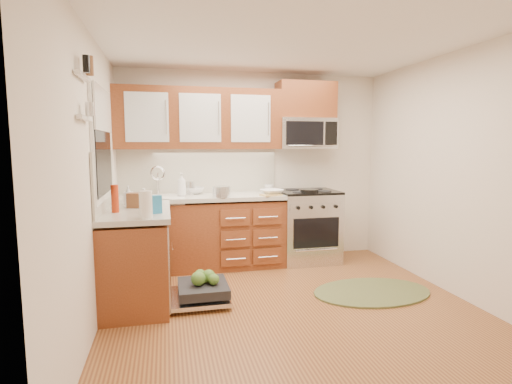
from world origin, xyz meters
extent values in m
plane|color=brown|center=(0.00, 0.00, 0.00)|extent=(3.50, 3.50, 0.00)
plane|color=white|center=(0.00, 0.00, 2.50)|extent=(3.50, 3.50, 0.00)
cube|color=silver|center=(0.00, 1.75, 1.25)|extent=(3.50, 0.04, 2.50)
cube|color=silver|center=(0.00, -1.75, 1.25)|extent=(3.50, 0.04, 2.50)
cube|color=silver|center=(-1.75, 0.00, 1.25)|extent=(0.04, 3.50, 2.50)
cube|color=silver|center=(1.75, 0.00, 1.25)|extent=(0.04, 3.50, 2.50)
cube|color=#5D2A15|center=(-0.73, 1.45, 0.42)|extent=(2.05, 0.60, 0.85)
cube|color=#5D2A15|center=(-1.45, 0.52, 0.42)|extent=(0.60, 1.25, 0.85)
cube|color=beige|center=(-0.72, 1.44, 0.90)|extent=(2.07, 0.64, 0.05)
cube|color=beige|center=(-1.44, 0.53, 0.90)|extent=(0.64, 1.27, 0.05)
cube|color=#B1AE9F|center=(-0.73, 1.74, 1.21)|extent=(2.05, 0.02, 0.57)
cube|color=#B1AE9F|center=(-1.74, 0.52, 1.21)|extent=(0.02, 1.25, 0.57)
cube|color=#5D2A15|center=(0.68, 1.57, 2.13)|extent=(0.76, 0.35, 0.47)
cube|color=white|center=(-1.71, 0.50, 1.88)|extent=(0.02, 0.96, 0.40)
cube|color=white|center=(-1.72, -0.35, 2.05)|extent=(0.04, 0.40, 0.03)
cube|color=white|center=(-1.72, -0.35, 1.75)|extent=(0.04, 0.40, 0.03)
cylinder|color=black|center=(0.62, 1.21, 0.97)|extent=(0.30, 0.30, 0.04)
cylinder|color=silver|center=(-0.50, 1.22, 0.99)|extent=(0.27, 0.27, 0.13)
cube|color=tan|center=(0.12, 1.22, 0.93)|extent=(0.29, 0.23, 0.02)
cylinder|color=silver|center=(-0.86, 1.53, 1.01)|extent=(0.12, 0.12, 0.17)
cylinder|color=white|center=(-1.32, -0.02, 1.04)|extent=(0.12, 0.12, 0.24)
cylinder|color=#FEAF1C|center=(-1.34, 0.36, 1.02)|extent=(0.08, 0.08, 0.20)
cylinder|color=#B82E0F|center=(-1.62, 0.36, 1.05)|extent=(0.08, 0.08, 0.26)
cube|color=brown|center=(-1.46, 0.61, 1.00)|extent=(0.17, 0.14, 0.15)
cube|color=teal|center=(-1.25, 0.21, 1.01)|extent=(0.12, 0.10, 0.17)
imported|color=#999999|center=(0.15, 1.31, 0.96)|extent=(0.34, 0.34, 0.07)
imported|color=#999999|center=(-0.81, 1.60, 0.97)|extent=(0.31, 0.31, 0.09)
imported|color=#999999|center=(0.20, 1.64, 0.97)|extent=(0.12, 0.12, 0.10)
imported|color=#999999|center=(-0.97, 1.38, 1.07)|extent=(0.13, 0.13, 0.29)
imported|color=#999999|center=(-1.54, 0.85, 1.02)|extent=(0.09, 0.10, 0.20)
imported|color=#999999|center=(-1.38, 0.77, 1.01)|extent=(0.17, 0.17, 0.18)
camera|label=1|loc=(-1.15, -3.53, 1.56)|focal=28.00mm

